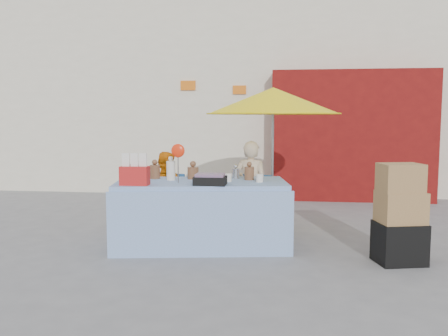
# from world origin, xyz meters

# --- Properties ---
(ground) EXTENTS (80.00, 80.00, 0.00)m
(ground) POSITION_xyz_m (0.00, 0.00, 0.00)
(ground) COLOR slate
(ground) RESTS_ON ground
(backdrop) EXTENTS (14.00, 8.00, 7.80)m
(backdrop) POSITION_xyz_m (0.52, 7.52, 3.10)
(backdrop) COLOR silver
(backdrop) RESTS_ON ground
(market_table) EXTENTS (2.35, 1.36, 1.34)m
(market_table) POSITION_xyz_m (-0.22, 0.36, 0.44)
(market_table) COLOR #93AFEC
(market_table) RESTS_ON ground
(chair_left) EXTENTS (0.58, 0.57, 0.85)m
(chair_left) POSITION_xyz_m (-0.87, 0.97, 0.26)
(chair_left) COLOR #21569A
(chair_left) RESTS_ON ground
(chair_right) EXTENTS (0.58, 0.57, 0.85)m
(chair_right) POSITION_xyz_m (0.38, 0.97, 0.26)
(chair_right) COLOR #21569A
(chair_right) RESTS_ON ground
(vendor_orange) EXTENTS (0.66, 0.57, 1.17)m
(vendor_orange) POSITION_xyz_m (-0.88, 1.11, 0.59)
(vendor_orange) COLOR orange
(vendor_orange) RESTS_ON ground
(vendor_beige) EXTENTS (0.55, 0.43, 1.34)m
(vendor_beige) POSITION_xyz_m (0.37, 1.11, 0.67)
(vendor_beige) COLOR beige
(vendor_beige) RESTS_ON ground
(umbrella) EXTENTS (1.90, 1.90, 2.09)m
(umbrella) POSITION_xyz_m (0.67, 1.26, 1.89)
(umbrella) COLOR gray
(umbrella) RESTS_ON ground
(box_stack) EXTENTS (0.60, 0.53, 1.15)m
(box_stack) POSITION_xyz_m (2.15, -0.07, 0.53)
(box_stack) COLOR black
(box_stack) RESTS_ON ground
(tarp_bundle) EXTENTS (0.72, 0.61, 0.29)m
(tarp_bundle) POSITION_xyz_m (-0.75, 0.20, 0.15)
(tarp_bundle) COLOR gold
(tarp_bundle) RESTS_ON ground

